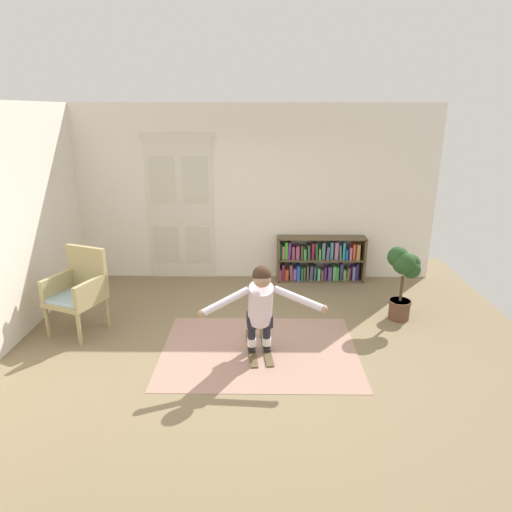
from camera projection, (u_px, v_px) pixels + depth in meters
The scene contains 10 objects.
ground_plane at pixel (252, 351), 5.40m from camera, with size 7.20×7.20×0.00m, color #7C6A4C.
back_wall at pixel (255, 194), 7.41m from camera, with size 6.00×0.10×2.90m, color silver.
side_wall_left at pixel (4, 226), 5.36m from camera, with size 0.10×6.00×2.90m, color silver.
double_door at pixel (181, 208), 7.44m from camera, with size 1.22×0.05×2.45m.
rug at pixel (259, 350), 5.41m from camera, with size 2.36×1.75×0.01m, color #A47D6C.
bookshelf at pixel (319, 261), 7.54m from camera, with size 1.48×0.30×0.77m.
wicker_chair at pixel (79, 289), 5.76m from camera, with size 0.78×0.78×1.10m.
potted_plant at pixel (404, 274), 6.02m from camera, with size 0.45×0.37×1.04m.
skis_pair at pixel (259, 348), 5.43m from camera, with size 0.35×0.82×0.07m.
person_skier at pixel (261, 304), 5.05m from camera, with size 1.41×0.68×1.12m.
Camera 1 is at (0.11, -4.76, 2.79)m, focal length 31.18 mm.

